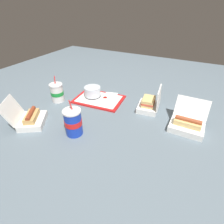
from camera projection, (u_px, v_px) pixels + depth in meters
ground_plane at (115, 118)px, 1.19m from camera, size 3.20×3.20×0.00m
food_tray at (99, 99)px, 1.39m from camera, size 0.39×0.29×0.01m
cake_container at (93, 92)px, 1.40m from camera, size 0.13×0.13×0.08m
ketchup_cup at (105, 99)px, 1.36m from camera, size 0.04×0.04×0.02m
napkin_stack at (111, 95)px, 1.43m from camera, size 0.12×0.12×0.00m
plastic_fork at (106, 105)px, 1.30m from camera, size 0.10×0.07×0.00m
clamshell_hotdog_corner at (187, 124)px, 1.06m from camera, size 0.20×0.22×0.16m
clamshell_sandwich_right at (149, 104)px, 1.25m from camera, size 0.16×0.19×0.18m
clamshell_hotdog_front at (30, 118)px, 1.11m from camera, size 0.28×0.27×0.18m
soda_cup_corner at (73, 122)px, 1.01m from camera, size 0.10×0.10×0.22m
soda_cup_center at (57, 93)px, 1.35m from camera, size 0.10×0.10×0.20m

